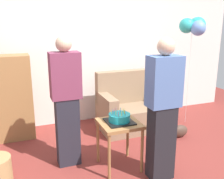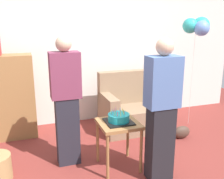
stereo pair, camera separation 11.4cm
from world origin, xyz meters
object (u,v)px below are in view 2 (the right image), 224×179
Objects in this scene: couch at (133,109)px; birthday_cake at (119,118)px; person_blowing_candles at (66,101)px; person_holding_cake at (162,111)px; side_table at (119,129)px; handbag at (182,132)px; bookshelf at (7,96)px; balloon_bunch at (198,26)px.

couch is 3.44× the size of birthday_cake.
person_blowing_candles is at bearing -148.28° from couch.
birthday_cake is 0.55m from person_holding_cake.
person_holding_cake is at bearing -45.37° from side_table.
birthday_cake is 0.68m from person_blowing_candles.
side_table reaches higher than handbag.
birthday_cake reaches higher than handbag.
couch is 0.67× the size of person_blowing_candles.
person_holding_cake is (1.68, -1.74, 0.15)m from bookshelf.
birthday_cake is (1.31, -1.37, -0.03)m from bookshelf.
side_table is at bearing -17.05° from person_holding_cake.
person_blowing_candles is (-1.24, -0.77, 0.49)m from couch.
person_blowing_candles reaches higher than birthday_cake.
bookshelf is at bearing 133.73° from side_table.
bookshelf is 0.99× the size of person_blowing_candles.
person_holding_cake reaches higher than bookshelf.
birthday_cake is 1.41m from handbag.
handbag is (0.55, -0.64, -0.24)m from couch.
bookshelf is 2.67× the size of side_table.
side_table is 0.37× the size of person_blowing_candles.
birthday_cake is 0.20× the size of person_blowing_candles.
side_table is at bearing 15.89° from birthday_cake.
couch is 1.32m from birthday_cake.
birthday_cake is 1.14× the size of handbag.
birthday_cake is at bearing -151.64° from balloon_bunch.
person_blowing_candles is 2.51m from balloon_bunch.
balloon_bunch is (1.71, 0.92, 1.19)m from side_table.
person_holding_cake reaches higher than handbag.
person_blowing_candles reaches higher than side_table.
couch is at bearing 130.81° from handbag.
side_table is (-0.67, -1.09, 0.17)m from couch.
bookshelf is 2.76m from handbag.
side_table is at bearing -151.64° from balloon_bunch.
couch is 3.93× the size of handbag.
person_holding_cake is (0.37, -0.37, 0.32)m from side_table.
person_blowing_candles is (0.74, -1.06, 0.15)m from bookshelf.
handbag is at bearing -107.81° from person_holding_cake.
person_blowing_candles reaches higher than bookshelf.
person_holding_cake is 2.06m from balloon_bunch.
person_blowing_candles is 1.94m from handbag.
bookshelf is at bearing 145.69° from person_blowing_candles.
balloon_bunch is at bearing 43.92° from handbag.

